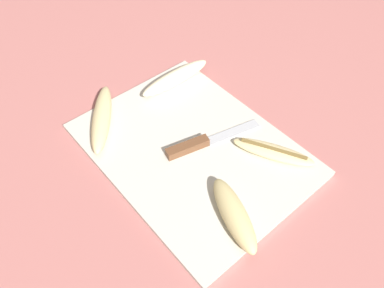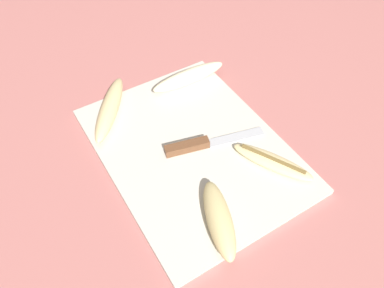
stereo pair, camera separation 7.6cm
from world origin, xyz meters
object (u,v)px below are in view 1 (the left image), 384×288
Objects in this scene: knife at (197,144)px; banana_spotted_left at (234,214)px; banana_mellow_near at (102,118)px; banana_bright_far at (176,78)px; banana_ripe_center at (273,152)px.

banana_spotted_left is (0.17, -0.06, 0.01)m from knife.
knife is 1.17× the size of banana_mellow_near.
banana_ripe_center is at bearing 2.29° from banana_bright_far.
banana_ripe_center is at bearing 55.68° from knife.
banana_spotted_left reaches higher than knife.
banana_ripe_center is (0.11, 0.10, 0.00)m from knife.
banana_mellow_near is (-0.18, -0.11, 0.01)m from knife.
knife is 0.20m from banana_bright_far.
knife is 1.31× the size of banana_spotted_left.
banana_bright_far reaches higher than knife.
banana_spotted_left is 0.38m from banana_bright_far.
knife is at bearing 31.41° from banana_mellow_near.
banana_bright_far is 0.20m from banana_mellow_near.
knife is 0.18m from banana_spotted_left.
banana_mellow_near is at bearing -144.28° from banana_ripe_center.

